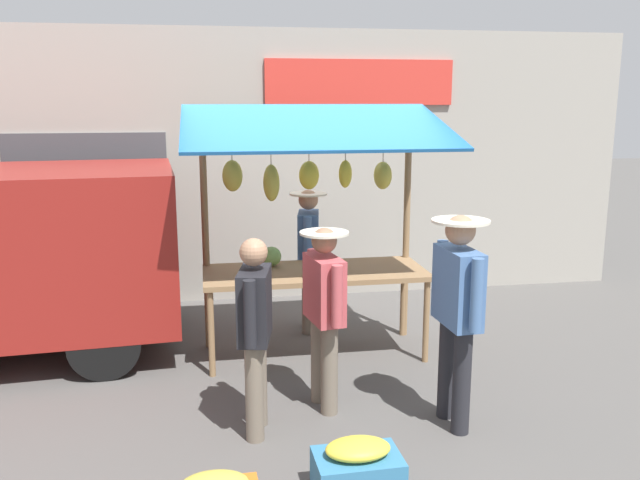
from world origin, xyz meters
name	(u,v)px	position (x,y,z in m)	size (l,w,h in m)	color
ground_plane	(315,354)	(0.00, 0.00, 0.00)	(40.00, 40.00, 0.00)	#514F4C
street_backdrop	(284,166)	(0.04, -2.20, 1.70)	(9.00, 0.30, 3.40)	#9E998E
market_stall	(312,203)	(0.02, -0.04, 1.55)	(2.50, 1.46, 2.50)	olive
vendor_with_sunhat	(308,249)	(-0.05, -0.75, 0.93)	(0.41, 0.67, 1.58)	#726656
shopper_in_grey_tee	(457,303)	(-0.83, 1.69, 1.01)	(0.44, 0.72, 1.70)	#232328
shopper_in_striped_shirt	(255,324)	(0.72, 1.54, 0.88)	(0.30, 0.66, 1.55)	#726656
shopper_with_ponytail	(324,305)	(0.12, 1.20, 0.90)	(0.40, 0.66, 1.54)	#726656
produce_crate_side	(358,470)	(0.13, 2.51, 0.18)	(0.58, 0.40, 0.39)	teal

